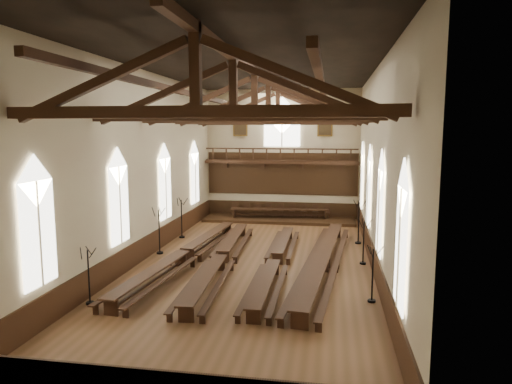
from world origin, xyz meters
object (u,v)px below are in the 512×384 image
refectory_row_d (324,258)px  candelabrum_right_near (372,285)px  candelabrum_left_near (89,287)px  candelabrum_right_far (358,230)px  refectory_row_b (221,257)px  dais (279,219)px  refectory_row_c (276,260)px  candelabrum_left_far (182,226)px  candelabrum_right_mid (363,250)px  high_table (279,210)px  refectory_row_a (185,253)px  candelabrum_left_mid (159,240)px

refectory_row_d → candelabrum_right_near: size_ratio=6.41×
candelabrum_left_near → candelabrum_right_far: bearing=46.4°
refectory_row_b → dais: 12.39m
refectory_row_c → candelabrum_right_near: size_ratio=5.87×
candelabrum_left_far → candelabrum_right_mid: size_ratio=1.09×
candelabrum_right_mid → candelabrum_right_far: 4.32m
candelabrum_left_far → candelabrum_right_mid: candelabrum_left_far is taller
refectory_row_b → candelabrum_right_near: bearing=-27.2°
dais → candelabrum_left_far: bearing=-130.2°
refectory_row_d → candelabrum_right_near: 4.48m
candelabrum_right_mid → candelabrum_left_far: bearing=159.9°
refectory_row_d → high_table: (-3.55, 11.92, 0.22)m
candelabrum_left_near → candelabrum_right_near: size_ratio=1.00×
high_table → refectory_row_d: bearing=-73.4°
refectory_row_a → candelabrum_right_mid: candelabrum_right_mid is taller
candelabrum_left_mid → candelabrum_right_far: 11.84m
dais → candelabrum_right_mid: candelabrum_right_mid is taller
candelabrum_left_far → candelabrum_right_far: size_ratio=0.97×
refectory_row_a → candelabrum_left_near: (-2.02, -5.94, 0.16)m
candelabrum_left_mid → candelabrum_right_far: bearing=20.4°
candelabrum_right_far → refectory_row_d: bearing=-109.6°
refectory_row_d → candelabrum_left_near: bearing=-146.4°
candelabrum_left_near → candelabrum_right_near: 11.29m
refectory_row_c → candelabrum_right_near: (4.35, -3.68, 0.22)m
candelabrum_left_far → candelabrum_right_far: candelabrum_right_far is taller
candelabrum_right_far → candelabrum_right_mid: bearing=-90.0°
refectory_row_a → dais: 12.56m
candelabrum_left_mid → candelabrum_right_mid: 11.10m
dais → candelabrum_right_near: candelabrum_right_near is taller
refectory_row_d → candelabrum_right_far: 5.96m
refectory_row_a → candelabrum_right_mid: (9.08, 1.41, 0.17)m
candelabrum_left_far → candelabrum_right_mid: bearing=-20.1°
candelabrum_left_far → refectory_row_b: bearing=-55.0°
refectory_row_c → dais: bearing=95.5°
refectory_row_a → candelabrum_right_mid: size_ratio=6.10×
refectory_row_a → candelabrum_left_far: candelabrum_left_far is taller
high_table → refectory_row_a: bearing=-106.4°
candelabrum_left_mid → candelabrum_right_far: candelabrum_right_far is taller
refectory_row_c → dais: refectory_row_c is taller
candelabrum_right_mid → high_table: bearing=117.5°
candelabrum_left_mid → candelabrum_right_far: (11.10, 4.13, 0.01)m
refectory_row_c → refectory_row_d: size_ratio=0.92×
refectory_row_c → refectory_row_d: 2.38m
candelabrum_left_far → refectory_row_a: bearing=-69.7°
refectory_row_b → refectory_row_d: (5.12, 0.35, 0.05)m
candelabrum_left_near → candelabrum_right_far: size_ratio=0.87×
refectory_row_a → candelabrum_left_far: (-2.02, 5.47, 0.24)m
refectory_row_a → candelabrum_left_mid: (-2.02, 1.61, 0.26)m
candelabrum_left_mid → candelabrum_right_near: 12.39m
refectory_row_b → refectory_row_c: size_ratio=1.04×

